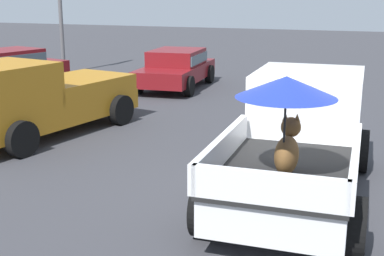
% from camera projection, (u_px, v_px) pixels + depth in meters
% --- Properties ---
extents(ground_plane, '(80.00, 80.00, 0.00)m').
position_uv_depth(ground_plane, '(294.00, 198.00, 8.64)').
color(ground_plane, '#38383D').
extents(pickup_truck_main, '(5.11, 2.39, 2.24)m').
position_uv_depth(pickup_truck_main, '(300.00, 135.00, 8.77)').
color(pickup_truck_main, black).
rests_on(pickup_truck_main, ground).
extents(pickup_truck_far, '(5.05, 2.86, 1.80)m').
position_uv_depth(pickup_truck_far, '(39.00, 99.00, 12.21)').
color(pickup_truck_far, black).
rests_on(pickup_truck_far, ground).
extents(parked_sedan_near, '(4.60, 2.77, 1.33)m').
position_uv_depth(parked_sedan_near, '(7.00, 67.00, 18.47)').
color(parked_sedan_near, black).
rests_on(parked_sedan_near, ground).
extents(parked_sedan_far, '(4.42, 2.24, 1.33)m').
position_uv_depth(parked_sedan_far, '(176.00, 67.00, 18.44)').
color(parked_sedan_far, black).
rests_on(parked_sedan_far, ground).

